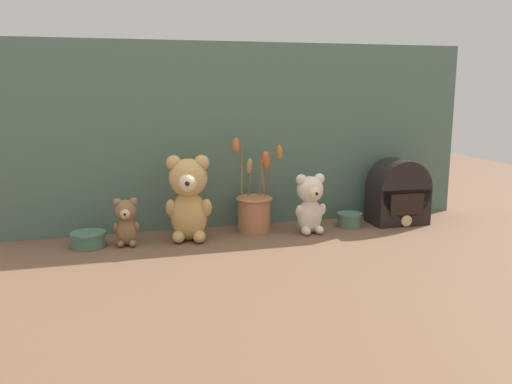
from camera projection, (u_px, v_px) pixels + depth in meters
name	position (u px, v px, depth m)	size (l,w,h in m)	color
ground_plane	(258.00, 236.00, 1.80)	(4.00, 4.00, 0.00)	brown
backdrop_wall	(245.00, 136.00, 1.89)	(1.67, 0.02, 0.64)	#4C6B5B
teddy_bear_large	(189.00, 196.00, 1.73)	(0.15, 0.14, 0.28)	tan
teddy_bear_medium	(310.00, 202.00, 1.82)	(0.11, 0.10, 0.20)	beige
teddy_bear_small	(126.00, 221.00, 1.68)	(0.08, 0.08, 0.15)	olive
flower_vase	(255.00, 208.00, 1.85)	(0.17, 0.12, 0.32)	#AD7047
vintage_radio	(398.00, 194.00, 1.95)	(0.20, 0.14, 0.23)	black
decorative_tin_tall	(350.00, 220.00, 1.92)	(0.09, 0.09, 0.05)	#47705B
decorative_tin_short	(88.00, 239.00, 1.68)	(0.11, 0.11, 0.05)	#47705B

